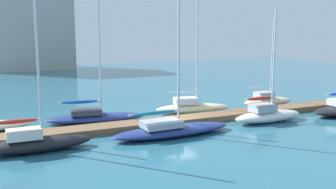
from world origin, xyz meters
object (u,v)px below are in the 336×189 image
object	(u,v)px
sailboat_1	(35,142)
sailboat_2	(95,116)
sailboat_6	(268,100)
harbor_building_distant	(31,24)
sailboat_3	(171,128)
sailboat_5	(268,114)
sailboat_4	(192,106)

from	to	relation	value
sailboat_1	sailboat_2	bearing A→B (deg)	49.32
sailboat_6	harbor_building_distant	distance (m)	52.35
sailboat_3	sailboat_5	size ratio (longest dim) A/B	1.44
sailboat_3	sailboat_1	bearing A→B (deg)	177.29
sailboat_2	sailboat_6	size ratio (longest dim) A/B	1.29
sailboat_3	sailboat_5	world-z (taller)	sailboat_3
sailboat_4	sailboat_5	bearing A→B (deg)	-42.95
harbor_building_distant	sailboat_4	bearing A→B (deg)	-80.39
sailboat_6	sailboat_3	bearing A→B (deg)	-154.65
sailboat_1	harbor_building_distant	world-z (taller)	harbor_building_distant
sailboat_3	sailboat_4	xyz separation A→B (m)	(4.88, 5.91, 0.06)
sailboat_2	sailboat_4	world-z (taller)	sailboat_2
sailboat_2	sailboat_6	bearing A→B (deg)	6.77
sailboat_1	harbor_building_distant	size ratio (longest dim) A/B	0.53
sailboat_4	sailboat_6	size ratio (longest dim) A/B	1.28
sailboat_1	sailboat_2	world-z (taller)	sailboat_2
sailboat_4	sailboat_6	xyz separation A→B (m)	(8.18, -0.22, -0.03)
sailboat_3	sailboat_6	size ratio (longest dim) A/B	1.50
sailboat_3	sailboat_5	distance (m)	8.70
sailboat_6	harbor_building_distant	world-z (taller)	harbor_building_distant
sailboat_2	sailboat_1	bearing A→B (deg)	-122.11
sailboat_3	sailboat_5	xyz separation A→B (m)	(8.69, 0.43, 0.07)
sailboat_1	sailboat_6	xyz separation A→B (m)	(21.94, 5.45, -0.04)
sailboat_5	sailboat_6	distance (m)	6.82
sailboat_5	sailboat_6	size ratio (longest dim) A/B	1.05
sailboat_1	harbor_building_distant	xyz separation A→B (m)	(5.50, 54.49, 8.04)
sailboat_5	harbor_building_distant	size ratio (longest dim) A/B	0.50
sailboat_2	sailboat_4	size ratio (longest dim) A/B	1.01
sailboat_4	sailboat_5	distance (m)	6.67
sailboat_1	sailboat_3	xyz separation A→B (m)	(8.89, -0.23, -0.07)
sailboat_1	sailboat_3	bearing A→B (deg)	-1.40
harbor_building_distant	sailboat_5	bearing A→B (deg)	-77.45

